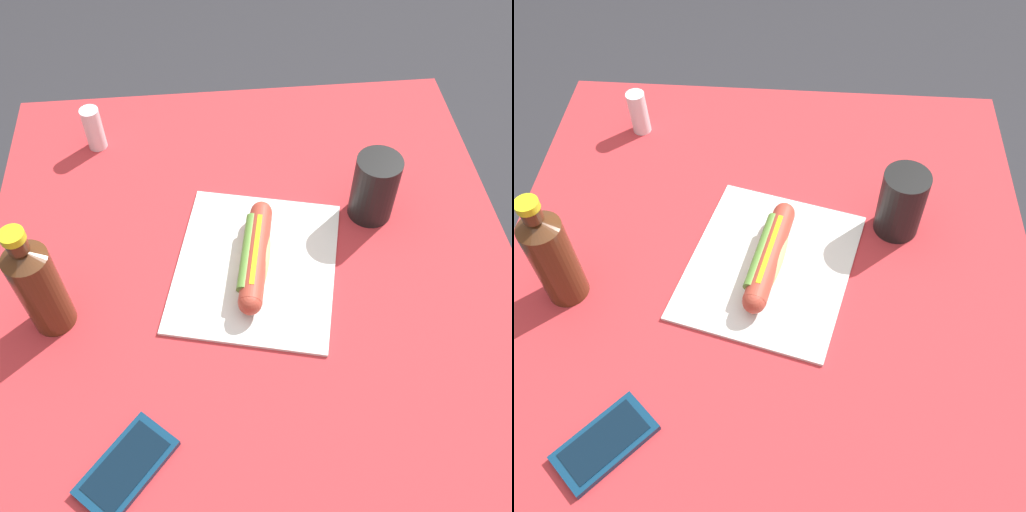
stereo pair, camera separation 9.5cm
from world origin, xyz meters
The scene contains 8 objects.
ground_plane centered at (0.00, 0.00, 0.00)m, with size 6.00×6.00×0.00m, color #2D2D33.
dining_table centered at (0.00, 0.00, 0.62)m, with size 1.09×0.90×0.75m.
paper_wrapper centered at (0.07, -0.01, 0.76)m, with size 0.30×0.26×0.01m, color silver.
hot_dog centered at (0.07, -0.01, 0.79)m, with size 0.22×0.08×0.05m.
cell_phone centered at (-0.24, 0.19, 0.76)m, with size 0.15×0.14×0.01m.
soda_bottle centered at (0.00, 0.31, 0.85)m, with size 0.06×0.06×0.21m.
drinking_cup centered at (0.17, -0.22, 0.82)m, with size 0.08×0.08×0.13m, color black.
salt_shaker centered at (0.40, 0.28, 0.80)m, with size 0.04×0.04×0.09m, color silver.
Camera 2 is at (-0.50, -0.05, 1.54)m, focal length 40.78 mm.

